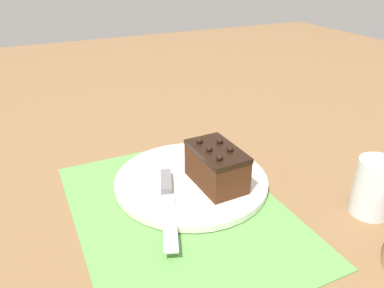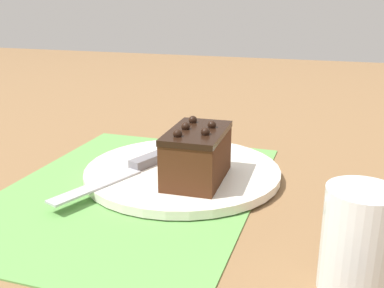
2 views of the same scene
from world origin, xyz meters
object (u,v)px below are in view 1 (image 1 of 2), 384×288
serving_knife (169,193)px  drinking_glass (374,187)px  cake_plate (191,180)px  chocolate_cake (216,166)px

serving_knife → drinking_glass: bearing=171.2°
serving_knife → cake_plate: bearing=-128.5°
cake_plate → chocolate_cake: 0.06m
chocolate_cake → serving_knife: size_ratio=0.59×
chocolate_cake → serving_knife: (-0.00, 0.09, -0.03)m
chocolate_cake → serving_knife: bearing=90.3°
drinking_glass → cake_plate: bearing=49.3°
cake_plate → chocolate_cake: size_ratio=2.37×
drinking_glass → chocolate_cake: bearing=50.4°
chocolate_cake → drinking_glass: (-0.17, -0.20, -0.00)m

